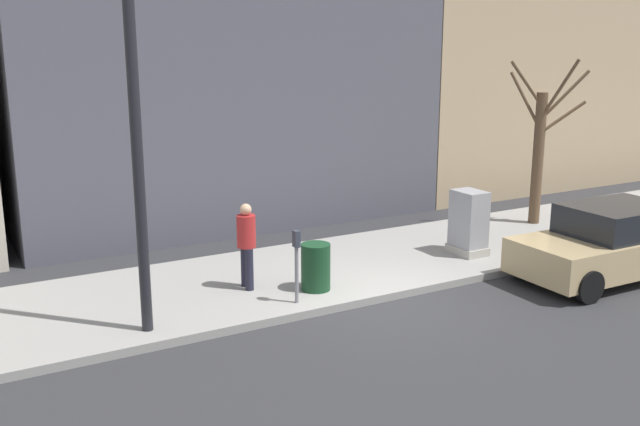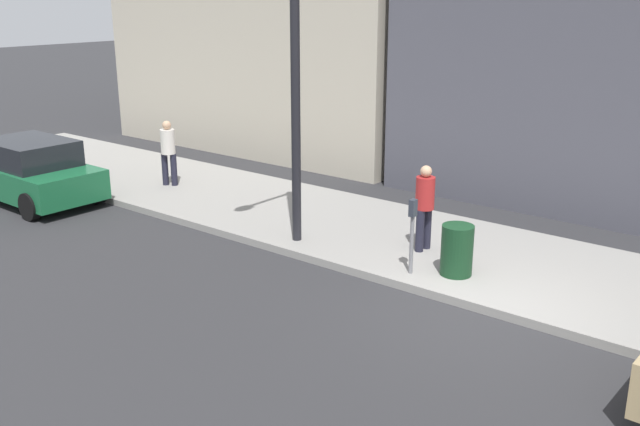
# 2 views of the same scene
# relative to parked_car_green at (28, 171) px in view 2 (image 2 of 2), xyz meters

# --- Properties ---
(ground_plane) EXTENTS (120.00, 120.00, 0.00)m
(ground_plane) POSITION_rel_parked_car_green_xyz_m (1.00, -11.53, -0.74)
(ground_plane) COLOR #2B2B2D
(sidewalk) EXTENTS (4.00, 36.00, 0.15)m
(sidewalk) POSITION_rel_parked_car_green_xyz_m (3.00, -11.53, -0.66)
(sidewalk) COLOR gray
(sidewalk) RESTS_ON ground
(parked_car_green) EXTENTS (1.94, 4.21, 1.52)m
(parked_car_green) POSITION_rel_parked_car_green_xyz_m (0.00, 0.00, 0.00)
(parked_car_green) COLOR #196038
(parked_car_green) RESTS_ON ground
(parking_meter) EXTENTS (0.14, 0.10, 1.35)m
(parking_meter) POSITION_rel_parked_car_green_xyz_m (1.45, -9.97, 0.24)
(parking_meter) COLOR slate
(parking_meter) RESTS_ON sidewalk
(streetlamp) EXTENTS (1.97, 0.32, 6.50)m
(streetlamp) POSITION_rel_parked_car_green_xyz_m (1.28, -7.25, 3.28)
(streetlamp) COLOR black
(streetlamp) RESTS_ON sidewalk
(trash_bin) EXTENTS (0.56, 0.56, 0.90)m
(trash_bin) POSITION_rel_parked_car_green_xyz_m (1.90, -10.61, -0.14)
(trash_bin) COLOR #14381E
(trash_bin) RESTS_ON sidewalk
(pedestrian_midblock) EXTENTS (0.40, 0.36, 1.66)m
(pedestrian_midblock) POSITION_rel_parked_car_green_xyz_m (2.62, -9.52, 0.35)
(pedestrian_midblock) COLOR #1E1E2D
(pedestrian_midblock) RESTS_ON sidewalk
(pedestrian_far_corner) EXTENTS (0.36, 0.37, 1.66)m
(pedestrian_far_corner) POSITION_rel_parked_car_green_xyz_m (2.72, -1.98, 0.35)
(pedestrian_far_corner) COLOR #1E1E2D
(pedestrian_far_corner) RESTS_ON sidewalk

